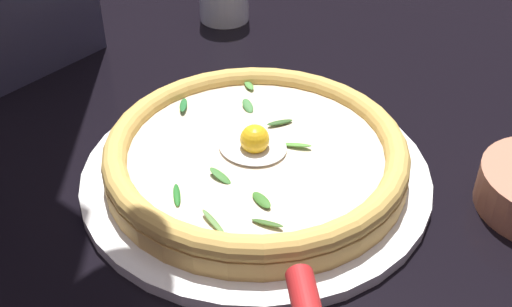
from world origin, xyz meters
TOP-DOWN VIEW (x-y plane):
  - ground_plane at (0.00, 0.00)m, footprint 2.40×2.40m
  - pizza_plate at (-0.04, 0.01)m, footprint 0.35×0.35m
  - pizza at (-0.04, 0.01)m, footprint 0.30×0.30m

SIDE VIEW (x-z plane):
  - ground_plane at x=0.00m, z-range -0.03..0.00m
  - pizza_plate at x=-0.04m, z-range 0.00..0.01m
  - pizza at x=-0.04m, z-range 0.00..0.06m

